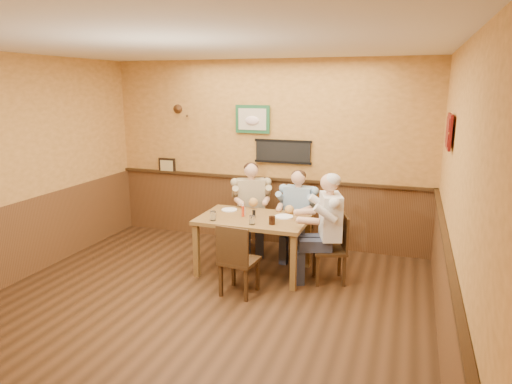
% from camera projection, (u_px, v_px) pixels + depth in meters
% --- Properties ---
extents(room, '(5.02, 5.03, 2.81)m').
position_uv_depth(room, '(209.00, 158.00, 4.71)').
color(room, '#321E0F').
rests_on(room, ground).
extents(dining_table, '(1.40, 0.90, 0.75)m').
position_uv_depth(dining_table, '(254.00, 224.00, 5.93)').
color(dining_table, brown).
rests_on(dining_table, ground).
extents(chair_back_left, '(0.51, 0.51, 0.83)m').
position_uv_depth(chair_back_left, '(251.00, 223.00, 6.81)').
color(chair_back_left, '#3D2813').
rests_on(chair_back_left, ground).
extents(chair_back_right, '(0.39, 0.39, 0.80)m').
position_uv_depth(chair_back_right, '(298.00, 230.00, 6.52)').
color(chair_back_right, '#3D2813').
rests_on(chair_back_right, ground).
extents(chair_right_end, '(0.51, 0.51, 0.87)m').
position_uv_depth(chair_right_end, '(329.00, 248.00, 5.68)').
color(chair_right_end, '#3D2813').
rests_on(chair_right_end, ground).
extents(chair_near_side, '(0.44, 0.44, 0.87)m').
position_uv_depth(chair_near_side, '(239.00, 259.00, 5.34)').
color(chair_near_side, '#3D2813').
rests_on(chair_near_side, ground).
extents(diner_tan_shirt, '(0.72, 0.72, 1.19)m').
position_uv_depth(diner_tan_shirt, '(251.00, 211.00, 6.77)').
color(diner_tan_shirt, '#C4B086').
rests_on(diner_tan_shirt, ground).
extents(diner_blue_polo, '(0.56, 0.56, 1.14)m').
position_uv_depth(diner_blue_polo, '(298.00, 218.00, 6.48)').
color(diner_blue_polo, '#8AADCF').
rests_on(diner_blue_polo, ground).
extents(diner_white_elder, '(0.73, 0.73, 1.24)m').
position_uv_depth(diner_white_elder, '(330.00, 234.00, 5.64)').
color(diner_white_elder, silver).
rests_on(diner_white_elder, ground).
extents(water_glass_left, '(0.10, 0.10, 0.12)m').
position_uv_depth(water_glass_left, '(213.00, 216.00, 5.76)').
color(water_glass_left, white).
rests_on(water_glass_left, dining_table).
extents(water_glass_mid, '(0.10, 0.10, 0.11)m').
position_uv_depth(water_glass_mid, '(252.00, 220.00, 5.59)').
color(water_glass_mid, silver).
rests_on(water_glass_mid, dining_table).
extents(cola_tumbler, '(0.09, 0.09, 0.10)m').
position_uv_depth(cola_tumbler, '(272.00, 220.00, 5.59)').
color(cola_tumbler, black).
rests_on(cola_tumbler, dining_table).
extents(hot_sauce_bottle, '(0.05, 0.05, 0.16)m').
position_uv_depth(hot_sauce_bottle, '(243.00, 211.00, 5.92)').
color(hot_sauce_bottle, red).
rests_on(hot_sauce_bottle, dining_table).
extents(salt_shaker, '(0.05, 0.05, 0.10)m').
position_uv_depth(salt_shaker, '(244.00, 211.00, 6.00)').
color(salt_shaker, white).
rests_on(salt_shaker, dining_table).
extents(pepper_shaker, '(0.05, 0.05, 0.10)m').
position_uv_depth(pepper_shaker, '(254.00, 214.00, 5.87)').
color(pepper_shaker, black).
rests_on(pepper_shaker, dining_table).
extents(plate_far_left, '(0.28, 0.28, 0.01)m').
position_uv_depth(plate_far_left, '(229.00, 210.00, 6.23)').
color(plate_far_left, white).
rests_on(plate_far_left, dining_table).
extents(plate_far_right, '(0.30, 0.30, 0.02)m').
position_uv_depth(plate_far_right, '(284.00, 217.00, 5.90)').
color(plate_far_right, white).
rests_on(plate_far_right, dining_table).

